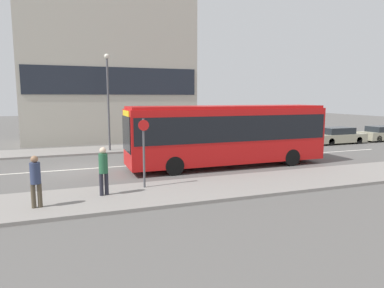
% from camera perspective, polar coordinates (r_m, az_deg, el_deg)
% --- Properties ---
extents(ground_plane, '(120.00, 120.00, 0.00)m').
position_cam_1_polar(ground_plane, '(19.52, -18.45, -4.02)').
color(ground_plane, '#595654').
extents(sidewalk_near, '(44.00, 3.50, 0.13)m').
position_cam_1_polar(sidewalk_near, '(13.43, -17.62, -9.00)').
color(sidewalk_near, gray).
rests_on(sidewalk_near, ground_plane).
extents(sidewalk_far, '(44.00, 3.50, 0.13)m').
position_cam_1_polar(sidewalk_far, '(25.67, -18.90, -1.13)').
color(sidewalk_far, gray).
rests_on(sidewalk_far, ground_plane).
extents(lane_centerline, '(41.80, 0.16, 0.01)m').
position_cam_1_polar(lane_centerline, '(19.52, -18.45, -4.01)').
color(lane_centerline, silver).
rests_on(lane_centerline, ground_plane).
extents(apartment_block_left_tower, '(14.40, 5.38, 18.83)m').
position_cam_1_polar(apartment_block_left_tower, '(31.99, -13.68, 17.57)').
color(apartment_block_left_tower, '#B7B2A3').
rests_on(apartment_block_left_tower, ground_plane).
extents(city_bus, '(11.25, 2.53, 3.40)m').
position_cam_1_polar(city_bus, '(19.13, 5.97, 2.02)').
color(city_bus, red).
rests_on(city_bus, ground_plane).
extents(parked_car_0, '(3.95, 1.78, 1.35)m').
position_cam_1_polar(parked_car_0, '(27.70, 15.26, 0.84)').
color(parked_car_0, navy).
rests_on(parked_car_0, ground_plane).
extents(parked_car_1, '(4.66, 1.87, 1.36)m').
position_cam_1_polar(parked_car_1, '(31.22, 23.08, 1.26)').
color(parked_car_1, '#A39E84').
rests_on(parked_car_1, ground_plane).
extents(parked_car_2, '(4.20, 1.78, 1.31)m').
position_cam_1_polar(parked_car_2, '(34.95, 29.10, 1.50)').
color(parked_car_2, '#A39E84').
rests_on(parked_car_2, ground_plane).
extents(pedestrian_near_stop, '(0.35, 0.34, 1.80)m').
position_cam_1_polar(pedestrian_near_stop, '(12.74, -24.63, -5.19)').
color(pedestrian_near_stop, '#4C4233').
rests_on(pedestrian_near_stop, sidewalk_near).
extents(pedestrian_down_pavement, '(0.35, 0.34, 1.86)m').
position_cam_1_polar(pedestrian_down_pavement, '(13.47, -14.55, -3.87)').
color(pedestrian_down_pavement, '#23232D').
rests_on(pedestrian_down_pavement, sidewalk_near).
extents(bus_stop_sign, '(0.44, 0.12, 2.87)m').
position_cam_1_polar(bus_stop_sign, '(14.20, -8.03, -0.64)').
color(bus_stop_sign, '#4C4C51').
rests_on(bus_stop_sign, sidewalk_near).
extents(street_lamp, '(0.36, 0.36, 6.69)m').
position_cam_1_polar(street_lamp, '(24.71, -13.83, 8.43)').
color(street_lamp, '#4C4C51').
rests_on(street_lamp, sidewalk_far).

